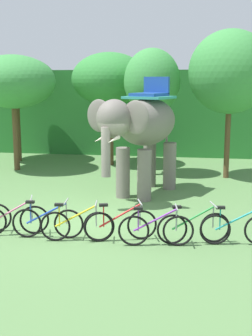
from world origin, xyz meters
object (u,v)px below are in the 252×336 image
at_px(tree_center_left, 152,82).
at_px(bike_purple, 156,229).
at_px(bike_teal, 237,229).
at_px(bike_red, 121,225).
at_px(tree_left, 16,79).
at_px(elephant, 142,127).
at_px(tree_center, 110,80).
at_px(bike_yellow, 77,225).
at_px(tree_right, 230,72).
at_px(bike_blue, 47,222).
at_px(bike_green, 193,227).
at_px(bike_pink, 13,220).
at_px(tree_far_left, 13,82).

distance_m(tree_center_left, bike_purple, 8.47).
bearing_deg(bike_teal, bike_red, -177.14).
relative_size(tree_left, elephant, 1.13).
bearing_deg(elephant, tree_center, 111.79).
height_order(bike_yellow, bike_purple, same).
relative_size(bike_yellow, bike_red, 1.03).
height_order(tree_center_left, bike_red, tree_center_left).
bearing_deg(tree_right, bike_blue, -120.98).
bearing_deg(bike_green, bike_purple, -160.64).
bearing_deg(bike_pink, bike_teal, 1.70).
relative_size(tree_far_left, bike_teal, 2.74).
bearing_deg(bike_pink, tree_center, 86.68).
height_order(tree_center_left, tree_right, tree_right).
xyz_separation_m(bike_red, bike_purple, (0.84, -0.22, 0.00)).
distance_m(tree_far_left, bike_red, 10.10).
xyz_separation_m(tree_far_left, bike_purple, (6.52, -7.93, -3.20)).
bearing_deg(elephant, bike_blue, -111.11).
xyz_separation_m(bike_pink, bike_green, (4.29, 0.10, 0.00)).
relative_size(tree_right, bike_yellow, 3.24).
bearing_deg(bike_pink, bike_purple, -3.24).
bearing_deg(tree_far_left, elephant, -30.96).
bearing_deg(bike_teal, bike_yellow, -174.84).
xyz_separation_m(bike_yellow, bike_teal, (3.65, 0.33, 0.00)).
bearing_deg(tree_far_left, bike_green, -46.10).
xyz_separation_m(bike_purple, bike_green, (0.83, 0.29, 0.00)).
distance_m(tree_center, bike_purple, 10.61).
height_order(bike_blue, bike_red, same).
distance_m(tree_left, bike_blue, 11.43).
distance_m(tree_left, bike_green, 13.07).
bearing_deg(bike_purple, tree_left, 125.91).
relative_size(tree_center_left, bike_teal, 2.86).
height_order(elephant, bike_red, elephant).
bearing_deg(tree_center, tree_far_left, -154.50).
relative_size(bike_yellow, bike_purple, 1.00).
distance_m(tree_center_left, bike_red, 8.22).
relative_size(bike_pink, bike_blue, 0.96).
bearing_deg(bike_pink, tree_center_left, 71.43).
bearing_deg(tree_center, bike_pink, -93.32).
relative_size(bike_pink, bike_purple, 0.97).
distance_m(tree_center, bike_red, 10.21).
bearing_deg(elephant, bike_yellow, -102.10).
bearing_deg(tree_center, bike_teal, -63.07).
relative_size(tree_center_left, bike_blue, 2.85).
xyz_separation_m(tree_left, bike_blue, (4.67, -9.88, -3.33)).
relative_size(tree_left, bike_green, 2.85).
height_order(tree_far_left, tree_right, tree_right).
bearing_deg(bike_pink, tree_left, 111.11).
relative_size(elephant, bike_purple, 2.47).
height_order(bike_pink, bike_yellow, same).
relative_size(tree_far_left, bike_blue, 2.74).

